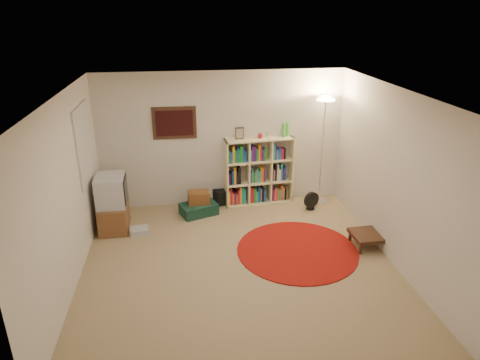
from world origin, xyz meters
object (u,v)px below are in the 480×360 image
at_px(tv_stand, 113,204).
at_px(side_table, 368,236).
at_px(floor_lamp, 325,115).
at_px(floor_fan, 311,201).
at_px(suitcase, 199,209).
at_px(bookshelf, 257,172).

relative_size(tv_stand, side_table, 1.89).
relative_size(floor_lamp, floor_fan, 5.93).
bearing_deg(suitcase, side_table, -50.38).
xyz_separation_m(floor_lamp, side_table, (0.24, -1.72, -1.52)).
xyz_separation_m(suitcase, side_table, (2.57, -1.51, 0.09)).
height_order(tv_stand, suitcase, tv_stand).
bearing_deg(floor_lamp, suitcase, -174.74).
xyz_separation_m(floor_lamp, floor_fan, (-0.25, -0.31, -1.54)).
bearing_deg(bookshelf, floor_fan, -32.53).
height_order(bookshelf, suitcase, bookshelf).
distance_m(suitcase, side_table, 2.98).
bearing_deg(bookshelf, tv_stand, -168.74).
height_order(floor_fan, side_table, floor_fan).
bearing_deg(floor_fan, side_table, -92.57).
relative_size(bookshelf, side_table, 3.01).
distance_m(bookshelf, floor_lamp, 1.62).
height_order(bookshelf, floor_fan, bookshelf).
height_order(floor_lamp, suitcase, floor_lamp).
height_order(bookshelf, tv_stand, bookshelf).
distance_m(bookshelf, floor_fan, 1.14).
xyz_separation_m(floor_fan, side_table, (0.48, -1.42, 0.01)).
relative_size(bookshelf, suitcase, 2.10).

